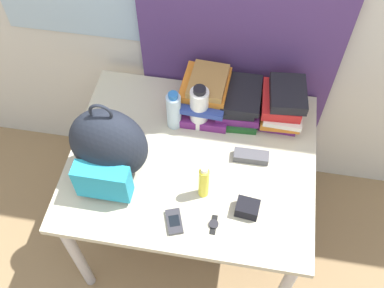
{
  "coord_description": "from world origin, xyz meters",
  "views": [
    {
      "loc": [
        0.18,
        -0.62,
        2.35
      ],
      "look_at": [
        0.0,
        0.44,
        0.82
      ],
      "focal_mm": 42.0,
      "sensor_mm": 36.0,
      "label": 1
    }
  ],
  "objects_px": {
    "book_stack_center": "(239,103)",
    "sunscreen_bottle": "(204,182)",
    "book_stack_left": "(206,94)",
    "sunglasses_case": "(251,156)",
    "backpack": "(108,148)",
    "water_bottle": "(174,110)",
    "camera_pouch": "(247,208)",
    "wristwatch": "(214,224)",
    "sports_bottle": "(200,108)",
    "book_stack_right": "(283,104)",
    "cell_phone": "(174,222)"
  },
  "relations": [
    {
      "from": "sunscreen_bottle",
      "to": "sunglasses_case",
      "type": "distance_m",
      "value": 0.28
    },
    {
      "from": "book_stack_center",
      "to": "camera_pouch",
      "type": "xyz_separation_m",
      "value": [
        0.09,
        -0.51,
        -0.04
      ]
    },
    {
      "from": "book_stack_right",
      "to": "sports_bottle",
      "type": "height_order",
      "value": "sports_bottle"
    },
    {
      "from": "sunscreen_bottle",
      "to": "wristwatch",
      "type": "xyz_separation_m",
      "value": [
        0.06,
        -0.13,
        -0.08
      ]
    },
    {
      "from": "book_stack_center",
      "to": "cell_phone",
      "type": "height_order",
      "value": "book_stack_center"
    },
    {
      "from": "book_stack_right",
      "to": "sports_bottle",
      "type": "distance_m",
      "value": 0.37
    },
    {
      "from": "water_bottle",
      "to": "cell_phone",
      "type": "bearing_deg",
      "value": -79.16
    },
    {
      "from": "backpack",
      "to": "book_stack_right",
      "type": "relative_size",
      "value": 1.63
    },
    {
      "from": "book_stack_left",
      "to": "backpack",
      "type": "bearing_deg",
      "value": -128.13
    },
    {
      "from": "water_bottle",
      "to": "camera_pouch",
      "type": "height_order",
      "value": "water_bottle"
    },
    {
      "from": "backpack",
      "to": "sunscreen_bottle",
      "type": "xyz_separation_m",
      "value": [
        0.39,
        -0.04,
        -0.08
      ]
    },
    {
      "from": "sunglasses_case",
      "to": "camera_pouch",
      "type": "relative_size",
      "value": 1.54
    },
    {
      "from": "book_stack_left",
      "to": "wristwatch",
      "type": "bearing_deg",
      "value": -78.1
    },
    {
      "from": "book_stack_right",
      "to": "water_bottle",
      "type": "relative_size",
      "value": 1.26
    },
    {
      "from": "sports_bottle",
      "to": "water_bottle",
      "type": "bearing_deg",
      "value": -168.76
    },
    {
      "from": "backpack",
      "to": "sports_bottle",
      "type": "bearing_deg",
      "value": 44.99
    },
    {
      "from": "book_stack_left",
      "to": "book_stack_right",
      "type": "bearing_deg",
      "value": 0.23
    },
    {
      "from": "camera_pouch",
      "to": "wristwatch",
      "type": "distance_m",
      "value": 0.15
    },
    {
      "from": "book_stack_right",
      "to": "cell_phone",
      "type": "bearing_deg",
      "value": -121.98
    },
    {
      "from": "book_stack_right",
      "to": "camera_pouch",
      "type": "bearing_deg",
      "value": -101.31
    },
    {
      "from": "sports_bottle",
      "to": "backpack",
      "type": "bearing_deg",
      "value": -135.01
    },
    {
      "from": "book_stack_center",
      "to": "sunscreen_bottle",
      "type": "xyz_separation_m",
      "value": [
        -0.09,
        -0.46,
        0.03
      ]
    },
    {
      "from": "sunscreen_bottle",
      "to": "cell_phone",
      "type": "relative_size",
      "value": 1.6
    },
    {
      "from": "book_stack_right",
      "to": "cell_phone",
      "type": "distance_m",
      "value": 0.72
    },
    {
      "from": "book_stack_right",
      "to": "sports_bottle",
      "type": "bearing_deg",
      "value": -164.23
    },
    {
      "from": "sunglasses_case",
      "to": "camera_pouch",
      "type": "height_order",
      "value": "camera_pouch"
    },
    {
      "from": "sunscreen_bottle",
      "to": "camera_pouch",
      "type": "bearing_deg",
      "value": -15.9
    },
    {
      "from": "backpack",
      "to": "water_bottle",
      "type": "xyz_separation_m",
      "value": [
        0.2,
        0.29,
        -0.08
      ]
    },
    {
      "from": "sunscreen_bottle",
      "to": "camera_pouch",
      "type": "xyz_separation_m",
      "value": [
        0.18,
        -0.05,
        -0.06
      ]
    },
    {
      "from": "sports_bottle",
      "to": "sunscreen_bottle",
      "type": "xyz_separation_m",
      "value": [
        0.07,
        -0.35,
        -0.02
      ]
    },
    {
      "from": "backpack",
      "to": "wristwatch",
      "type": "distance_m",
      "value": 0.51
    },
    {
      "from": "water_bottle",
      "to": "backpack",
      "type": "bearing_deg",
      "value": -124.75
    },
    {
      "from": "backpack",
      "to": "water_bottle",
      "type": "distance_m",
      "value": 0.36
    },
    {
      "from": "book_stack_left",
      "to": "sunglasses_case",
      "type": "xyz_separation_m",
      "value": [
        0.24,
        -0.25,
        -0.07
      ]
    },
    {
      "from": "book_stack_center",
      "to": "sunglasses_case",
      "type": "relative_size",
      "value": 1.81
    },
    {
      "from": "book_stack_left",
      "to": "sunglasses_case",
      "type": "distance_m",
      "value": 0.35
    },
    {
      "from": "book_stack_left",
      "to": "sunglasses_case",
      "type": "bearing_deg",
      "value": -46.67
    },
    {
      "from": "sunglasses_case",
      "to": "book_stack_center",
      "type": "bearing_deg",
      "value": 108.1
    },
    {
      "from": "book_stack_center",
      "to": "sports_bottle",
      "type": "xyz_separation_m",
      "value": [
        -0.17,
        -0.1,
        0.05
      ]
    },
    {
      "from": "wristwatch",
      "to": "backpack",
      "type": "bearing_deg",
      "value": 158.84
    },
    {
      "from": "backpack",
      "to": "book_stack_right",
      "type": "bearing_deg",
      "value": 31.7
    },
    {
      "from": "book_stack_right",
      "to": "water_bottle",
      "type": "distance_m",
      "value": 0.49
    },
    {
      "from": "backpack",
      "to": "book_stack_left",
      "type": "distance_m",
      "value": 0.53
    },
    {
      "from": "book_stack_left",
      "to": "sunscreen_bottle",
      "type": "relative_size",
      "value": 1.47
    },
    {
      "from": "camera_pouch",
      "to": "wristwatch",
      "type": "relative_size",
      "value": 1.18
    },
    {
      "from": "backpack",
      "to": "sunglasses_case",
      "type": "relative_size",
      "value": 2.8
    },
    {
      "from": "sunglasses_case",
      "to": "backpack",
      "type": "bearing_deg",
      "value": -163.98
    },
    {
      "from": "sunscreen_bottle",
      "to": "sunglasses_case",
      "type": "relative_size",
      "value": 1.27
    },
    {
      "from": "wristwatch",
      "to": "sunscreen_bottle",
      "type": "bearing_deg",
      "value": 114.84
    },
    {
      "from": "backpack",
      "to": "water_bottle",
      "type": "relative_size",
      "value": 2.04
    }
  ]
}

